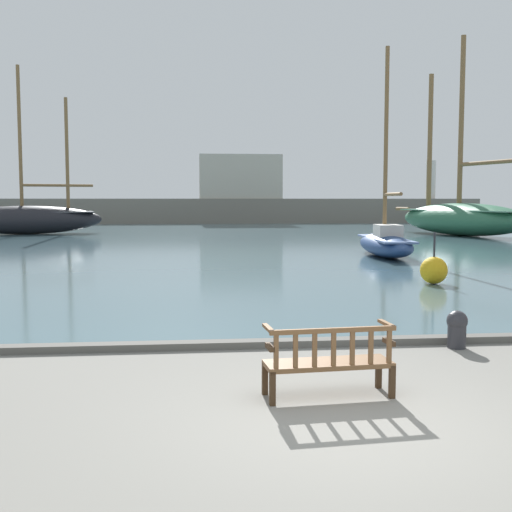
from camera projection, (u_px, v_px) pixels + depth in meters
ground_plane at (350, 426)px, 7.03m from camera, size 160.00×160.00×0.00m
harbor_water at (212, 231)px, 50.63m from camera, size 100.00×80.00×0.08m
quay_edge_kerb at (293, 343)px, 10.84m from camera, size 40.00×0.30×0.12m
park_bench at (329, 360)px, 8.02m from camera, size 1.64×0.66×0.92m
sailboat_centre_channel at (461, 217)px, 43.04m from camera, size 6.61×13.32×13.21m
sailboat_outer_starboard at (26, 218)px, 44.58m from camera, size 10.59×4.85×11.55m
sailboat_outer_port at (385, 242)px, 27.22m from camera, size 2.30×6.70×8.78m
mooring_bollard at (457, 328)px, 10.70m from camera, size 0.35×0.35×0.63m
channel_buoy at (434, 270)px, 18.27m from camera, size 0.78×0.78×1.48m
far_breakwater at (215, 205)px, 64.94m from camera, size 56.51×2.40×7.03m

